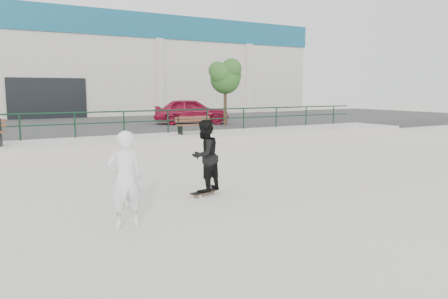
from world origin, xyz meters
TOP-DOWN VIEW (x-y plane):
  - ground at (0.00, 0.00)m, footprint 120.00×120.00m
  - ledge at (0.00, 9.50)m, footprint 30.00×3.00m
  - parking_strip at (0.00, 18.00)m, footprint 60.00×14.00m
  - railing at (-0.00, 10.80)m, footprint 28.00×0.06m
  - commercial_building at (-0.00, 31.99)m, footprint 44.20×16.33m
  - bench_right at (3.84, 9.88)m, footprint 1.66×0.56m
  - tree at (7.29, 13.02)m, footprint 1.99×1.77m
  - red_car at (6.20, 14.94)m, footprint 4.53×3.22m
  - skateboard at (-0.08, 1.50)m, footprint 0.80×0.45m
  - standing_skater at (-0.08, 1.50)m, footprint 0.98×0.90m
  - seated_skater at (-2.37, 0.11)m, footprint 0.64×0.44m

SIDE VIEW (x-z plane):
  - ground at x=0.00m, z-range 0.00..0.00m
  - skateboard at x=-0.08m, z-range 0.03..0.12m
  - ledge at x=0.00m, z-range 0.00..0.50m
  - parking_strip at x=0.00m, z-range 0.00..0.50m
  - seated_skater at x=-2.37m, z-range 0.00..1.70m
  - bench_right at x=3.84m, z-range 0.50..1.25m
  - standing_skater at x=-0.08m, z-range 0.09..1.73m
  - red_car at x=6.20m, z-range 0.50..1.93m
  - railing at x=0.00m, z-range 0.73..1.76m
  - tree at x=7.29m, z-range 1.38..4.92m
  - commercial_building at x=0.00m, z-range 0.58..8.58m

